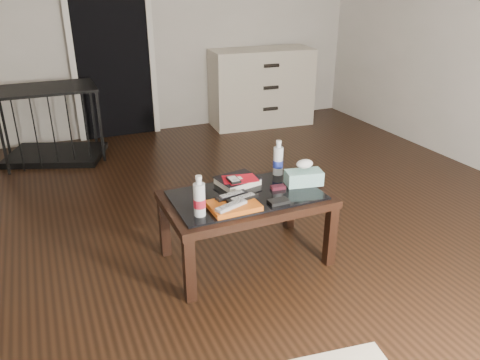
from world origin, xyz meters
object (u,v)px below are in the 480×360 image
(pet_crate, at_px, (53,136))
(tissue_box, at_px, (304,178))
(coffee_table, at_px, (246,204))
(textbook, at_px, (237,181))
(water_bottle_left, at_px, (199,196))
(dresser, at_px, (261,87))
(water_bottle_right, at_px, (278,158))

(pet_crate, relative_size, tissue_box, 4.59)
(coffee_table, bearing_deg, tissue_box, -1.41)
(textbook, distance_m, water_bottle_left, 0.48)
(pet_crate, bearing_deg, water_bottle_left, -54.74)
(dresser, height_order, water_bottle_left, dresser)
(coffee_table, distance_m, dresser, 3.02)
(dresser, distance_m, water_bottle_left, 3.32)
(textbook, xyz_separation_m, water_bottle_right, (0.31, 0.04, 0.10))
(water_bottle_right, bearing_deg, tissue_box, -70.53)
(dresser, height_order, water_bottle_right, dresser)
(water_bottle_left, height_order, tissue_box, water_bottle_left)
(pet_crate, distance_m, water_bottle_right, 2.61)
(coffee_table, height_order, dresser, dresser)
(textbook, distance_m, tissue_box, 0.42)
(coffee_table, distance_m, tissue_box, 0.41)
(water_bottle_left, distance_m, tissue_box, 0.76)
(coffee_table, bearing_deg, pet_crate, 112.36)
(textbook, xyz_separation_m, water_bottle_left, (-0.36, -0.30, 0.10))
(water_bottle_right, bearing_deg, coffee_table, -148.08)
(water_bottle_left, xyz_separation_m, tissue_box, (0.75, 0.13, -0.07))
(water_bottle_left, bearing_deg, coffee_table, 22.50)
(dresser, xyz_separation_m, water_bottle_right, (-1.08, -2.47, 0.13))
(water_bottle_right, relative_size, tissue_box, 1.03)
(coffee_table, distance_m, water_bottle_left, 0.42)
(pet_crate, xyz_separation_m, tissue_box, (1.40, -2.44, 0.28))
(pet_crate, height_order, textbook, pet_crate)
(water_bottle_left, bearing_deg, water_bottle_right, 27.24)
(textbook, relative_size, water_bottle_left, 1.05)
(coffee_table, height_order, water_bottle_left, water_bottle_left)
(pet_crate, relative_size, water_bottle_right, 4.43)
(dresser, bearing_deg, textbook, -114.15)
(dresser, xyz_separation_m, tissue_box, (-1.00, -2.68, 0.06))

